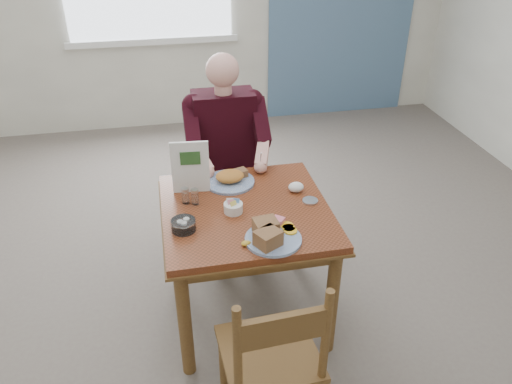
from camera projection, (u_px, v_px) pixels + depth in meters
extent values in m
plane|color=#62564F|center=(247.00, 309.00, 3.10)|extent=(6.00, 6.00, 0.00)
ellipsoid|color=gold|center=(246.00, 243.00, 2.42)|extent=(0.05, 0.04, 0.03)
ellipsoid|color=white|center=(296.00, 187.00, 2.85)|extent=(0.10, 0.08, 0.06)
cylinder|color=silver|center=(310.00, 201.00, 2.76)|extent=(0.09, 0.09, 0.01)
cube|color=white|center=(153.00, 42.00, 5.04)|extent=(1.72, 0.04, 0.06)
cube|color=brown|center=(246.00, 211.00, 2.72)|extent=(0.90, 0.90, 0.04)
cube|color=brown|center=(246.00, 215.00, 2.74)|extent=(0.92, 0.92, 0.01)
cylinder|color=brown|center=(185.00, 323.00, 2.52)|extent=(0.07, 0.07, 0.71)
cylinder|color=brown|center=(332.00, 301.00, 2.66)|extent=(0.07, 0.07, 0.71)
cylinder|color=brown|center=(175.00, 234.00, 3.18)|extent=(0.07, 0.07, 0.71)
cylinder|color=brown|center=(293.00, 220.00, 3.31)|extent=(0.07, 0.07, 0.71)
cube|color=brown|center=(260.00, 266.00, 2.43)|extent=(0.80, 0.03, 0.08)
cube|color=brown|center=(234.00, 186.00, 3.08)|extent=(0.80, 0.03, 0.08)
cube|color=brown|center=(175.00, 230.00, 2.69)|extent=(0.03, 0.80, 0.08)
cube|color=brown|center=(313.00, 214.00, 2.82)|extent=(0.03, 0.80, 0.08)
cylinder|color=brown|center=(206.00, 230.00, 3.43)|extent=(0.04, 0.04, 0.45)
cylinder|color=brown|center=(257.00, 224.00, 3.49)|extent=(0.04, 0.04, 0.45)
cylinder|color=brown|center=(200.00, 203.00, 3.73)|extent=(0.04, 0.04, 0.45)
cylinder|color=brown|center=(247.00, 198.00, 3.79)|extent=(0.04, 0.04, 0.45)
cube|color=brown|center=(227.00, 185.00, 3.49)|extent=(0.42, 0.42, 0.03)
cylinder|color=brown|center=(196.00, 146.00, 3.49)|extent=(0.04, 0.04, 0.50)
cylinder|color=brown|center=(247.00, 141.00, 3.55)|extent=(0.04, 0.04, 0.50)
cube|color=brown|center=(221.00, 130.00, 3.46)|extent=(0.38, 0.03, 0.14)
cylinder|color=brown|center=(223.00, 366.00, 2.45)|extent=(0.04, 0.04, 0.45)
cylinder|color=brown|center=(293.00, 351.00, 2.53)|extent=(0.04, 0.04, 0.45)
cube|color=brown|center=(269.00, 353.00, 2.22)|extent=(0.44, 0.44, 0.03)
cylinder|color=brown|center=(238.00, 356.00, 1.91)|extent=(0.04, 0.04, 0.50)
cylinder|color=brown|center=(326.00, 338.00, 1.99)|extent=(0.04, 0.04, 0.50)
cube|color=brown|center=(283.00, 329.00, 1.90)|extent=(0.38, 0.05, 0.14)
cube|color=gray|center=(214.00, 185.00, 3.33)|extent=(0.13, 0.38, 0.12)
cube|color=gray|center=(244.00, 182.00, 3.37)|extent=(0.13, 0.38, 0.12)
cube|color=gray|center=(220.00, 237.00, 3.34)|extent=(0.10, 0.10, 0.48)
cube|color=gray|center=(249.00, 234.00, 3.37)|extent=(0.10, 0.10, 0.48)
cube|color=black|center=(224.00, 134.00, 3.32)|extent=(0.40, 0.22, 0.58)
sphere|color=black|center=(194.00, 105.00, 3.17)|extent=(0.15, 0.15, 0.15)
sphere|color=black|center=(252.00, 101.00, 3.24)|extent=(0.15, 0.15, 0.15)
cylinder|color=#E09D8E|center=(223.00, 90.00, 3.14)|extent=(0.11, 0.11, 0.08)
sphere|color=#E09D8E|center=(222.00, 70.00, 3.07)|extent=(0.21, 0.21, 0.21)
cube|color=black|center=(192.00, 127.00, 3.12)|extent=(0.09, 0.29, 0.27)
cube|color=black|center=(260.00, 121.00, 3.20)|extent=(0.09, 0.29, 0.27)
sphere|color=black|center=(194.00, 149.00, 3.08)|extent=(0.09, 0.09, 0.09)
sphere|color=black|center=(264.00, 143.00, 3.15)|extent=(0.09, 0.09, 0.09)
cube|color=#E09D8E|center=(201.00, 160.00, 3.03)|extent=(0.14, 0.23, 0.14)
cube|color=#E09D8E|center=(262.00, 155.00, 3.09)|extent=(0.14, 0.23, 0.14)
sphere|color=#E09D8E|center=(208.00, 172.00, 2.97)|extent=(0.08, 0.08, 0.08)
sphere|color=#E09D8E|center=(260.00, 167.00, 3.03)|extent=(0.08, 0.08, 0.08)
cylinder|color=silver|center=(260.00, 160.00, 3.00)|extent=(0.01, 0.05, 0.12)
cylinder|color=white|center=(273.00, 239.00, 2.45)|extent=(0.36, 0.36, 0.02)
cube|color=#B67F51|center=(268.00, 238.00, 2.38)|extent=(0.15, 0.14, 0.08)
cube|color=#B67F51|center=(266.00, 227.00, 2.46)|extent=(0.13, 0.11, 0.08)
cylinder|color=yellow|center=(291.00, 231.00, 2.50)|extent=(0.08, 0.08, 0.01)
cylinder|color=yellow|center=(289.00, 228.00, 2.51)|extent=(0.09, 0.09, 0.01)
cylinder|color=yellow|center=(287.00, 226.00, 2.53)|extent=(0.09, 0.09, 0.01)
cube|color=#E96E82|center=(278.00, 221.00, 2.55)|extent=(0.08, 0.08, 0.03)
cylinder|color=white|center=(230.00, 182.00, 2.94)|extent=(0.36, 0.36, 0.02)
ellipsoid|color=orange|center=(230.00, 176.00, 2.92)|extent=(0.20, 0.18, 0.06)
cube|color=#B67F51|center=(238.00, 173.00, 2.96)|extent=(0.12, 0.09, 0.04)
cylinder|color=white|center=(233.00, 208.00, 2.66)|extent=(0.11, 0.11, 0.05)
cube|color=pink|center=(231.00, 202.00, 2.64)|extent=(0.04, 0.02, 0.03)
cube|color=#6699D8|center=(236.00, 201.00, 2.65)|extent=(0.04, 0.03, 0.03)
cube|color=#EAD159|center=(233.00, 204.00, 2.63)|extent=(0.04, 0.03, 0.03)
cube|color=white|center=(230.00, 200.00, 2.66)|extent=(0.04, 0.02, 0.03)
cylinder|color=white|center=(185.00, 197.00, 2.73)|extent=(0.05, 0.05, 0.08)
cylinder|color=silver|center=(185.00, 190.00, 2.71)|extent=(0.05, 0.05, 0.02)
cylinder|color=white|center=(195.00, 198.00, 2.73)|extent=(0.05, 0.05, 0.08)
cylinder|color=silver|center=(195.00, 191.00, 2.70)|extent=(0.05, 0.05, 0.02)
cylinder|color=white|center=(183.00, 225.00, 2.52)|extent=(0.14, 0.14, 0.06)
cylinder|color=white|center=(180.00, 223.00, 2.51)|extent=(0.03, 0.03, 0.02)
cylinder|color=white|center=(186.00, 220.00, 2.53)|extent=(0.03, 0.03, 0.02)
cylinder|color=white|center=(184.00, 224.00, 2.50)|extent=(0.03, 0.03, 0.02)
cube|color=white|center=(190.00, 167.00, 2.78)|extent=(0.21, 0.04, 0.31)
cube|color=#2D5926|center=(190.00, 158.00, 2.74)|extent=(0.11, 0.02, 0.08)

